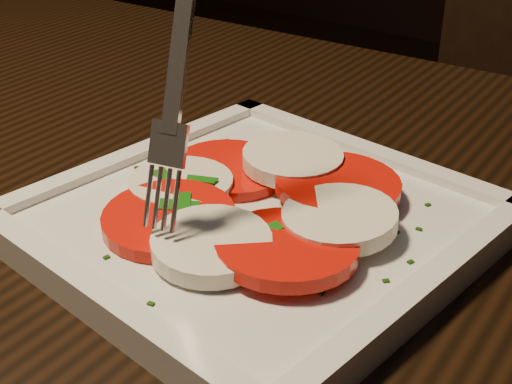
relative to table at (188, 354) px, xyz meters
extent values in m
cube|color=black|center=(0.00, 0.00, 0.08)|extent=(1.24, 0.87, 0.04)
cylinder|color=black|center=(-0.56, 0.31, -0.30)|extent=(0.06, 0.06, 0.71)
cylinder|color=black|center=(-0.11, 0.51, -0.45)|extent=(0.04, 0.04, 0.41)
cylinder|color=black|center=(-0.17, 0.87, -0.45)|extent=(0.04, 0.04, 0.41)
cube|color=white|center=(0.04, 0.03, 0.11)|extent=(0.27, 0.27, 0.01)
cylinder|color=red|center=(0.00, 0.06, 0.12)|extent=(0.08, 0.08, 0.01)
cylinder|color=white|center=(-0.01, 0.02, 0.12)|extent=(0.07, 0.07, 0.01)
cylinder|color=red|center=(0.01, -0.02, 0.12)|extent=(0.08, 0.08, 0.01)
cylinder|color=white|center=(0.05, -0.03, 0.12)|extent=(0.07, 0.07, 0.01)
cylinder|color=red|center=(0.08, 0.00, 0.12)|extent=(0.08, 0.08, 0.01)
cylinder|color=white|center=(0.09, 0.04, 0.12)|extent=(0.07, 0.07, 0.02)
cylinder|color=red|center=(0.07, 0.07, 0.13)|extent=(0.08, 0.08, 0.01)
cylinder|color=white|center=(0.03, 0.08, 0.13)|extent=(0.07, 0.07, 0.01)
cube|color=#165E10|center=(0.01, -0.01, 0.12)|extent=(0.03, 0.03, 0.00)
cube|color=#165E10|center=(0.03, 0.09, 0.12)|extent=(0.02, 0.03, 0.00)
cube|color=#165E10|center=(0.06, 0.00, 0.12)|extent=(0.02, 0.03, 0.00)
cube|color=#165E10|center=(-0.01, 0.02, 0.12)|extent=(0.04, 0.01, 0.01)
cube|color=#165E10|center=(0.04, -0.01, 0.12)|extent=(0.02, 0.04, 0.00)
cube|color=#165E10|center=(0.07, 0.07, 0.12)|extent=(0.03, 0.03, 0.00)
cube|color=#165E10|center=(0.04, 0.07, 0.12)|extent=(0.02, 0.03, 0.00)
cube|color=#165E10|center=(-0.02, 0.01, 0.12)|extent=(0.03, 0.02, 0.00)
cube|color=#165E10|center=(0.03, -0.01, 0.12)|extent=(0.02, 0.03, 0.00)
cube|color=#165E10|center=(0.01, -0.01, 0.12)|extent=(0.03, 0.02, 0.00)
cube|color=#14380A|center=(0.00, -0.06, 0.11)|extent=(0.00, 0.00, 0.00)
cube|color=#14380A|center=(0.00, 0.09, 0.11)|extent=(0.00, 0.00, 0.00)
cube|color=#14380A|center=(0.13, 0.07, 0.11)|extent=(0.00, 0.00, 0.00)
cube|color=#14380A|center=(0.14, 0.01, 0.11)|extent=(0.00, 0.00, 0.00)
cube|color=#14380A|center=(0.01, 0.12, 0.11)|extent=(0.00, 0.00, 0.00)
cube|color=#14380A|center=(0.03, 0.10, 0.11)|extent=(0.00, 0.00, 0.00)
cube|color=#14380A|center=(0.12, 0.05, 0.11)|extent=(0.00, 0.00, 0.00)
cube|color=#14380A|center=(0.03, 0.12, 0.11)|extent=(0.00, 0.00, 0.00)
cube|color=#14380A|center=(0.01, 0.13, 0.11)|extent=(0.00, 0.00, 0.00)
cube|color=#14380A|center=(0.03, -0.08, 0.11)|extent=(0.00, 0.00, 0.00)
cube|color=#14380A|center=(0.03, 0.11, 0.11)|extent=(0.00, 0.00, 0.00)
cube|color=#14380A|center=(-0.03, -0.02, 0.11)|extent=(0.00, 0.00, 0.00)
cube|color=#14380A|center=(-0.05, 0.07, 0.11)|extent=(0.00, 0.00, 0.00)
cube|color=#14380A|center=(0.12, 0.06, 0.11)|extent=(0.00, 0.00, 0.00)
cube|color=#14380A|center=(0.11, -0.02, 0.11)|extent=(0.00, 0.00, 0.00)
cube|color=#14380A|center=(0.01, 0.12, 0.11)|extent=(0.00, 0.00, 0.00)
cube|color=#14380A|center=(0.12, 0.10, 0.11)|extent=(0.00, 0.00, 0.00)
cube|color=#14380A|center=(-0.04, 0.10, 0.11)|extent=(0.00, 0.00, 0.00)
cube|color=#14380A|center=(0.02, -0.05, 0.11)|extent=(0.00, 0.00, 0.00)
cube|color=#14380A|center=(0.12, 0.00, 0.11)|extent=(0.00, 0.00, 0.00)
cube|color=#14380A|center=(0.14, 0.03, 0.11)|extent=(0.00, 0.00, 0.00)
cube|color=#14380A|center=(-0.02, 0.10, 0.11)|extent=(0.00, 0.00, 0.00)
cube|color=#14380A|center=(-0.06, 0.03, 0.11)|extent=(0.00, 0.00, 0.00)
cube|color=#14380A|center=(0.05, -0.08, 0.11)|extent=(0.00, 0.00, 0.00)
cube|color=#14380A|center=(0.01, -0.05, 0.11)|extent=(0.00, 0.00, 0.00)
camera|label=1|loc=(0.26, -0.27, 0.33)|focal=50.00mm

